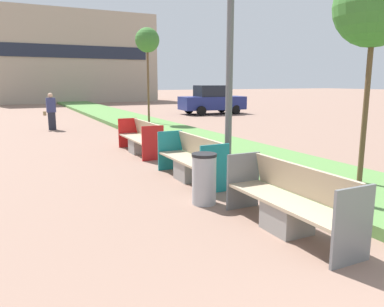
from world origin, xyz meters
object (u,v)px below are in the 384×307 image
at_px(litter_bin, 204,179).
at_px(sapling_tree_far, 147,41).
at_px(pedestrian_walking, 51,111).
at_px(bench_grey_frame, 289,206).
at_px(bench_red_frame, 141,140).
at_px(sapling_tree_near, 374,7).
at_px(parked_car_distant, 212,100).
at_px(bench_teal_frame, 191,163).

height_order(litter_bin, sapling_tree_far, sapling_tree_far).
xyz_separation_m(sapling_tree_far, pedestrian_walking, (-4.33, 0.55, -3.11)).
height_order(bench_grey_frame, bench_red_frame, same).
relative_size(sapling_tree_near, parked_car_distant, 0.96).
bearing_deg(pedestrian_walking, sapling_tree_far, -7.29).
bearing_deg(litter_bin, sapling_tree_near, -12.10).
xyz_separation_m(litter_bin, parked_car_distant, (9.13, 16.07, 0.46)).
xyz_separation_m(bench_red_frame, sapling_tree_far, (2.55, 6.38, 3.55)).
bearing_deg(sapling_tree_far, bench_grey_frame, -101.09).
height_order(sapling_tree_far, pedestrian_walking, sapling_tree_far).
height_order(litter_bin, sapling_tree_near, sapling_tree_near).
bearing_deg(sapling_tree_near, bench_teal_frame, 138.85).
bearing_deg(litter_bin, parked_car_distant, 60.40).
bearing_deg(bench_teal_frame, pedestrian_walking, 99.72).
relative_size(sapling_tree_far, parked_car_distant, 1.05).
height_order(bench_red_frame, litter_bin, bench_red_frame).
bearing_deg(parked_car_distant, sapling_tree_near, -105.41).
distance_m(sapling_tree_far, pedestrian_walking, 5.36).
distance_m(bench_red_frame, sapling_tree_far, 7.73).
height_order(bench_teal_frame, pedestrian_walking, pedestrian_walking).
bearing_deg(bench_grey_frame, bench_red_frame, 89.99).
xyz_separation_m(bench_red_frame, pedestrian_walking, (-1.78, 6.94, 0.44)).
distance_m(litter_bin, pedestrian_walking, 12.02).
distance_m(bench_red_frame, parked_car_distant, 14.02).
relative_size(bench_red_frame, parked_car_distant, 0.55).
relative_size(bench_grey_frame, bench_red_frame, 0.96).
bearing_deg(sapling_tree_near, bench_red_frame, 114.17).
distance_m(bench_grey_frame, pedestrian_walking, 13.68).
relative_size(pedestrian_walking, parked_car_distant, 0.37).
distance_m(bench_grey_frame, litter_bin, 1.69).
relative_size(bench_grey_frame, sapling_tree_far, 0.50).
height_order(bench_teal_frame, litter_bin, bench_teal_frame).
bearing_deg(sapling_tree_far, sapling_tree_near, -90.00).
bearing_deg(sapling_tree_near, litter_bin, 167.90).
xyz_separation_m(bench_red_frame, parked_car_distant, (8.61, 11.05, 0.54)).
xyz_separation_m(litter_bin, sapling_tree_near, (3.07, -0.66, 2.95)).
bearing_deg(pedestrian_walking, litter_bin, -83.99).
distance_m(sapling_tree_far, parked_car_distant, 8.22).
distance_m(bench_teal_frame, bench_red_frame, 3.45).
height_order(bench_grey_frame, parked_car_distant, parked_car_distant).
relative_size(litter_bin, pedestrian_walking, 0.55).
relative_size(sapling_tree_near, sapling_tree_far, 0.91).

